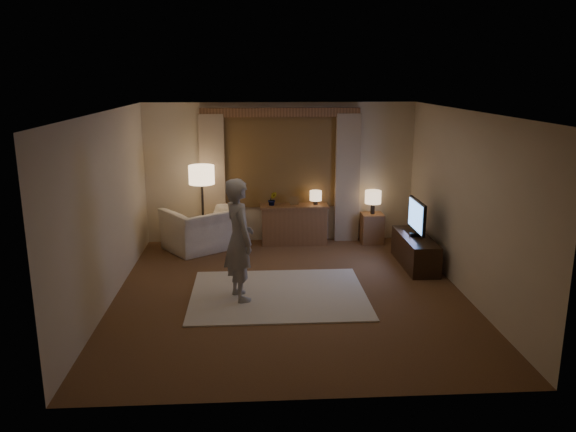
{
  "coord_description": "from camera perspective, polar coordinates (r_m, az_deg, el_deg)",
  "views": [
    {
      "loc": [
        -0.5,
        -7.59,
        3.07
      ],
      "look_at": [
        0.01,
        0.6,
        1.01
      ],
      "focal_mm": 35.0,
      "sensor_mm": 36.0,
      "label": 1
    }
  ],
  "objects": [
    {
      "name": "sideboard",
      "position": [
        10.48,
        0.62,
        -0.94
      ],
      "size": [
        1.2,
        0.4,
        0.7
      ],
      "primitive_type": "cube",
      "color": "brown",
      "rests_on": "floor"
    },
    {
      "name": "plant",
      "position": [
        10.34,
        -1.59,
        1.7
      ],
      "size": [
        0.17,
        0.13,
        0.3
      ],
      "primitive_type": "imported",
      "color": "#999999",
      "rests_on": "sideboard"
    },
    {
      "name": "table_lamp_sideboard",
      "position": [
        10.39,
        2.83,
        2.02
      ],
      "size": [
        0.22,
        0.22,
        0.3
      ],
      "color": "black",
      "rests_on": "sideboard"
    },
    {
      "name": "tv_stand",
      "position": [
        9.52,
        12.78,
        -3.47
      ],
      "size": [
        0.45,
        1.4,
        0.5
      ],
      "primitive_type": "cube",
      "color": "black",
      "rests_on": "floor"
    },
    {
      "name": "armchair",
      "position": [
        10.21,
        -8.82,
        -1.33
      ],
      "size": [
        1.55,
        1.52,
        0.76
      ],
      "primitive_type": "imported",
      "rotation": [
        0.0,
        0.0,
        -2.52
      ],
      "color": "#ECE2C3",
      "rests_on": "floor"
    },
    {
      "name": "side_table",
      "position": [
        10.65,
        8.52,
        -1.24
      ],
      "size": [
        0.4,
        0.4,
        0.56
      ],
      "primitive_type": "cube",
      "color": "brown",
      "rests_on": "floor"
    },
    {
      "name": "picture_frame",
      "position": [
        10.37,
        0.62,
        1.46
      ],
      "size": [
        0.16,
        0.02,
        0.2
      ],
      "primitive_type": "cube",
      "color": "brown",
      "rests_on": "sideboard"
    },
    {
      "name": "rug",
      "position": [
        8.14,
        -0.98,
        -7.96
      ],
      "size": [
        2.5,
        2.0,
        0.02
      ],
      "primitive_type": "cube",
      "color": "beige",
      "rests_on": "floor"
    },
    {
      "name": "floor_lamp",
      "position": [
        9.97,
        -8.76,
        3.69
      ],
      "size": [
        0.45,
        0.45,
        1.54
      ],
      "color": "black",
      "rests_on": "floor"
    },
    {
      "name": "tv",
      "position": [
        9.37,
        12.96,
        -0.07
      ],
      "size": [
        0.2,
        0.84,
        0.61
      ],
      "color": "black",
      "rests_on": "tv_stand"
    },
    {
      "name": "room",
      "position": [
        8.29,
        -0.03,
        2.03
      ],
      "size": [
        5.04,
        5.54,
        2.64
      ],
      "color": "brown",
      "rests_on": "ground"
    },
    {
      "name": "table_lamp_side",
      "position": [
        10.51,
        8.64,
        1.85
      ],
      "size": [
        0.3,
        0.3,
        0.44
      ],
      "color": "black",
      "rests_on": "side_table"
    },
    {
      "name": "person",
      "position": [
        7.75,
        -4.99,
        -2.4
      ],
      "size": [
        0.6,
        0.73,
        1.71
      ],
      "primitive_type": "imported",
      "rotation": [
        0.0,
        0.0,
        1.92
      ],
      "color": "gray",
      "rests_on": "rug"
    }
  ]
}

